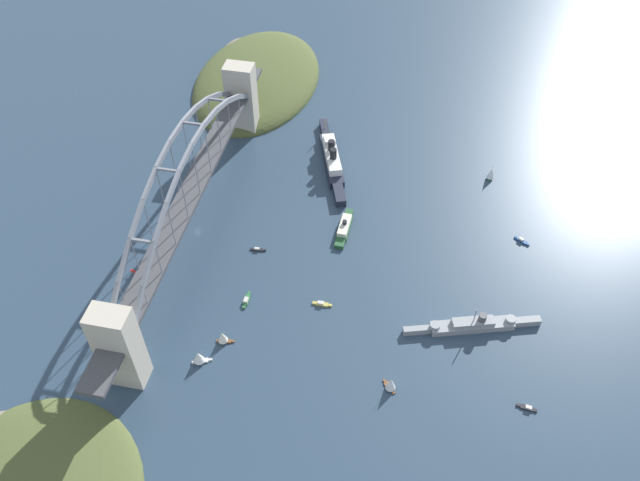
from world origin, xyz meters
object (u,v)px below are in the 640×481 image
(small_boat_8, at_px, (391,384))
(small_boat_0, at_px, (223,337))
(small_boat_6, at_px, (491,173))
(small_boat_7, at_px, (322,304))
(small_boat_2, at_px, (258,249))
(small_boat_3, at_px, (199,357))
(harbor_arch_bridge, at_px, (191,196))
(naval_cruiser, at_px, (474,325))
(seaplane_taxiing_near_bridge, at_px, (139,274))
(small_boat_5, at_px, (527,408))
(small_boat_1, at_px, (246,300))
(ocean_liner, at_px, (332,158))
(harbor_ferry_steamer, at_px, (344,227))
(small_boat_4, at_px, (522,240))

(small_boat_8, bearing_deg, small_boat_0, -96.53)
(small_boat_6, relative_size, small_boat_7, 0.89)
(small_boat_2, relative_size, small_boat_8, 0.96)
(small_boat_3, bearing_deg, harbor_arch_bridge, -160.35)
(small_boat_3, bearing_deg, naval_cruiser, 109.99)
(seaplane_taxiing_near_bridge, distance_m, small_boat_2, 72.73)
(small_boat_2, relative_size, small_boat_5, 0.94)
(small_boat_1, distance_m, small_boat_8, 98.15)
(naval_cruiser, relative_size, small_boat_2, 7.55)
(small_boat_3, bearing_deg, ocean_liner, 167.66)
(seaplane_taxiing_near_bridge, bearing_deg, small_boat_1, 85.48)
(small_boat_6, bearing_deg, small_boat_7, -35.18)
(harbor_arch_bridge, distance_m, small_boat_6, 204.43)
(small_boat_5, bearing_deg, small_boat_3, -87.67)
(naval_cruiser, height_order, harbor_ferry_steamer, naval_cruiser)
(small_boat_0, distance_m, small_boat_1, 30.25)
(harbor_ferry_steamer, height_order, small_boat_7, harbor_ferry_steamer)
(small_boat_0, xyz_separation_m, small_boat_4, (-110.47, 161.75, -3.56))
(small_boat_7, bearing_deg, small_boat_6, 144.82)
(seaplane_taxiing_near_bridge, height_order, small_boat_6, small_boat_6)
(small_boat_8, bearing_deg, small_boat_1, -114.35)
(small_boat_2, xyz_separation_m, small_boat_6, (-97.31, 139.96, 4.05))
(naval_cruiser, height_order, seaplane_taxiing_near_bridge, naval_cruiser)
(naval_cruiser, xyz_separation_m, small_boat_7, (1.04, -86.43, -2.19))
(ocean_liner, distance_m, small_boat_1, 133.52)
(small_boat_7, bearing_deg, naval_cruiser, 90.69)
(small_boat_1, relative_size, small_boat_4, 1.26)
(small_boat_1, distance_m, small_boat_4, 176.65)
(small_boat_1, distance_m, small_boat_6, 193.19)
(harbor_arch_bridge, relative_size, naval_cruiser, 3.68)
(small_boat_4, bearing_deg, small_boat_0, -55.67)
(ocean_liner, bearing_deg, small_boat_5, 38.45)
(small_boat_2, bearing_deg, small_boat_8, 49.29)
(small_boat_6, bearing_deg, small_boat_0, -40.08)
(small_boat_3, height_order, small_boat_7, small_boat_3)
(small_boat_2, distance_m, small_boat_6, 170.51)
(small_boat_2, relative_size, small_boat_6, 0.98)
(harbor_ferry_steamer, xyz_separation_m, small_boat_5, (105.71, 113.64, -1.76))
(small_boat_5, distance_m, small_boat_8, 70.11)
(harbor_arch_bridge, bearing_deg, ocean_liner, 138.94)
(small_boat_8, bearing_deg, small_boat_3, -87.56)
(naval_cruiser, bearing_deg, small_boat_2, -103.73)
(small_boat_0, xyz_separation_m, small_boat_2, (-69.66, 0.56, -3.68))
(seaplane_taxiing_near_bridge, height_order, small_boat_4, seaplane_taxiing_near_bridge)
(small_boat_4, bearing_deg, small_boat_6, -159.41)
(small_boat_6, bearing_deg, small_boat_4, 20.59)
(ocean_liner, height_order, harbor_ferry_steamer, ocean_liner)
(small_boat_3, bearing_deg, small_boat_5, 92.33)
(small_boat_7, bearing_deg, small_boat_3, -48.01)
(ocean_liner, bearing_deg, small_boat_0, -10.54)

